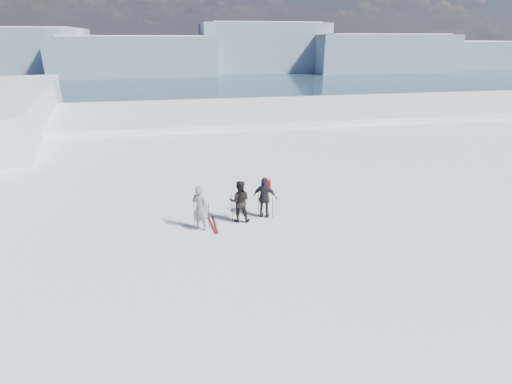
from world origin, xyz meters
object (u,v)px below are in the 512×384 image
at_px(skier_grey, 200,208).
at_px(skier_dark, 240,201).
at_px(skier_pack, 265,198).
at_px(skis_loose, 213,225).

distance_m(skier_grey, skier_dark, 1.76).
xyz_separation_m(skier_dark, skier_pack, (1.14, 0.17, 0.00)).
bearing_deg(skier_dark, skier_pack, -159.14).
xyz_separation_m(skier_dark, skis_loose, (-1.18, -0.20, -0.91)).
xyz_separation_m(skier_grey, skier_dark, (1.70, 0.45, -0.03)).
bearing_deg(skier_grey, skier_dark, -132.00).
distance_m(skier_grey, skis_loose, 1.11).
height_order(skier_dark, skier_pack, skier_pack).
height_order(skier_grey, skis_loose, skier_grey).
bearing_deg(skis_loose, skier_grey, -154.59).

